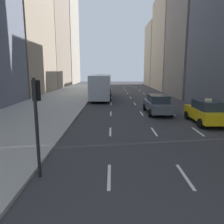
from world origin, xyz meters
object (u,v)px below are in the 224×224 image
object	(u,v)px
taxi_lead	(206,112)
city_bus	(101,86)
sedan_black_near	(157,104)
traffic_light_pole	(36,112)

from	to	relation	value
taxi_lead	city_bus	size ratio (longest dim) A/B	0.38
sedan_black_near	traffic_light_pole	distance (m)	13.80
taxi_lead	traffic_light_pole	xyz separation A→B (m)	(-9.55, -8.10, 1.53)
sedan_black_near	city_bus	distance (m)	12.57
city_bus	sedan_black_near	bearing A→B (deg)	-63.41
city_bus	traffic_light_pole	bearing A→B (deg)	-92.81
sedan_black_near	traffic_light_pole	bearing A→B (deg)	-119.48
city_bus	traffic_light_pole	world-z (taller)	traffic_light_pole
taxi_lead	city_bus	distance (m)	17.26
city_bus	traffic_light_pole	xyz separation A→B (m)	(-1.14, -23.15, 0.62)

